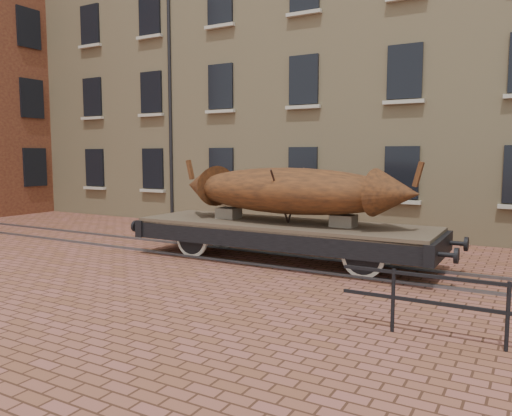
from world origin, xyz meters
The scene contains 5 objects.
ground centered at (0.00, 0.00, 0.00)m, with size 90.00×90.00×0.00m, color brown.
warehouse_cream centered at (3.00, 9.99, 7.00)m, with size 40.00×10.19×14.00m.
rail_track centered at (0.00, 0.00, 0.03)m, with size 30.00×1.52×0.06m.
flatcar_wagon centered at (-0.83, 0.00, 0.82)m, with size 8.75×2.37×1.32m.
iron_boat centered at (-0.67, 0.00, 1.86)m, with size 6.73×2.17×1.60m.
Camera 1 is at (4.88, -11.43, 2.74)m, focal length 35.00 mm.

